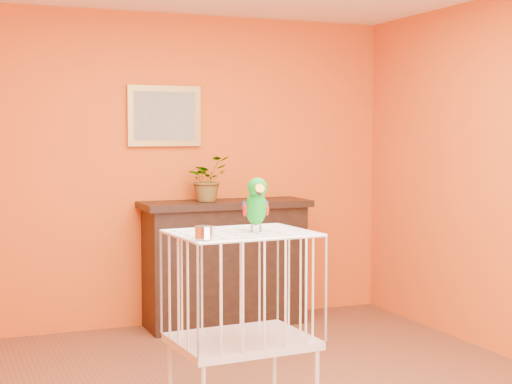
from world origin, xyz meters
name	(u,v)px	position (x,y,z in m)	size (l,w,h in m)	color
room_shell	(270,137)	(0.00, 0.00, 1.58)	(4.50, 4.50, 4.50)	#D45314
console_cabinet	(225,263)	(0.45, 2.01, 0.52)	(1.41, 0.51, 1.05)	black
potted_plant	(207,184)	(0.30, 2.01, 1.19)	(0.34, 0.37, 0.29)	#26722D
framed_picture	(164,116)	(0.00, 2.22, 1.75)	(0.62, 0.04, 0.50)	#B28D3F
birdcage	(242,331)	(-0.29, -0.31, 0.57)	(0.74, 0.58, 1.09)	silver
feed_cup	(204,233)	(-0.57, -0.52, 1.13)	(0.09, 0.09, 0.06)	silver
parrot	(256,204)	(-0.22, -0.32, 1.24)	(0.15, 0.26, 0.29)	#59544C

